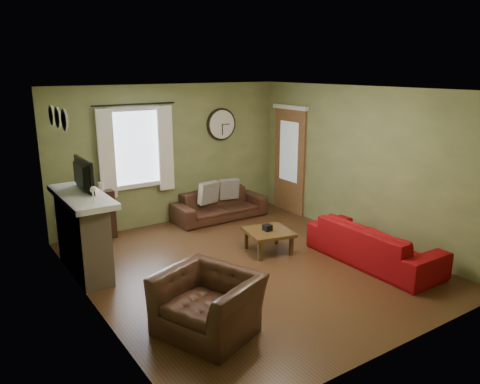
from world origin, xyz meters
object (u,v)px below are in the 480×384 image
sofa_brown (220,205)px  coffee_table (268,241)px  bookshelf (93,216)px  armchair (208,304)px  sofa_red (374,244)px

sofa_brown → coffee_table: bearing=-97.5°
bookshelf → armchair: bearing=-87.2°
sofa_brown → armchair: bearing=-123.1°
bookshelf → coffee_table: size_ratio=1.24×
bookshelf → sofa_red: 4.66m
sofa_red → bookshelf: bearing=43.9°
sofa_red → sofa_brown: bearing=14.6°
armchair → coffee_table: armchair is taller
sofa_red → armchair: armchair is taller
bookshelf → coffee_table: 3.04m
bookshelf → sofa_red: bearing=-46.1°
sofa_brown → coffee_table: sofa_brown is taller
bookshelf → sofa_brown: bookshelf is taller
armchair → coffee_table: bearing=105.1°
armchair → sofa_brown: bearing=124.7°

